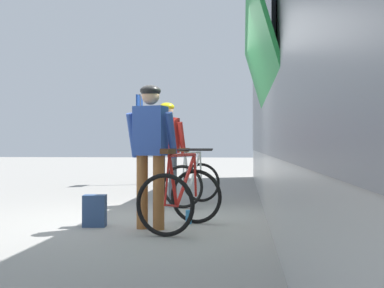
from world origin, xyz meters
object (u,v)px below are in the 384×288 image
Objects in this scene: cyclist_near_in_blue at (151,143)px; cyclist_far_in_red at (167,144)px; bicycle_near_red at (181,197)px; backpack_on_platform at (95,211)px; water_bottle_near_the_bikes at (189,217)px; bicycle_far_white at (192,182)px; platform_sign_post at (139,124)px.

cyclist_far_in_red is at bearing 94.10° from cyclist_near_in_blue.
bicycle_near_red reaches higher than backpack_on_platform.
cyclist_near_in_blue and cyclist_far_in_red have the same top height.
backpack_on_platform reaches higher than water_bottle_near_the_bikes.
platform_sign_post reaches higher than bicycle_far_white.
bicycle_far_white is (-0.14, 2.55, 0.00)m from bicycle_near_red.
water_bottle_near_the_bikes is at bearing 85.37° from bicycle_near_red.
bicycle_near_red is 1.01× the size of bicycle_far_white.
platform_sign_post is at bearing 103.10° from cyclist_near_in_blue.
bicycle_far_white is 2.63m from backpack_on_platform.
backpack_on_platform is 2.21× the size of water_bottle_near_the_bikes.
backpack_on_platform is at bearing -82.59° from platform_sign_post.
water_bottle_near_the_bikes is at bearing -73.19° from cyclist_far_in_red.
cyclist_far_in_red is 2.57m from bicycle_near_red.
backpack_on_platform is at bearing -163.09° from water_bottle_near_the_bikes.
cyclist_near_in_blue reaches higher than bicycle_near_red.
water_bottle_near_the_bikes is (1.15, 0.35, -0.11)m from backpack_on_platform.
cyclist_near_in_blue is at bearing -13.01° from backpack_on_platform.
cyclist_near_in_blue reaches higher than water_bottle_near_the_bikes.
backpack_on_platform is at bearing 174.34° from bicycle_near_red.
water_bottle_near_the_bikes is (0.42, 0.45, -0.96)m from cyclist_near_in_blue.
cyclist_far_in_red is at bearing -72.39° from platform_sign_post.
cyclist_far_in_red is at bearing -162.94° from bicycle_far_white.
bicycle_near_red is 7.39m from platform_sign_post.
bicycle_far_white is 4.99m from platform_sign_post.
backpack_on_platform is (-1.11, 0.11, -0.20)m from bicycle_near_red.
backpack_on_platform is (-0.98, -2.44, -0.20)m from bicycle_far_white.
cyclist_far_in_red is 9.73× the size of water_bottle_near_the_bikes.
bicycle_near_red is at bearing -77.09° from cyclist_far_in_red.
backpack_on_platform is 7.10m from platform_sign_post.
bicycle_far_white is at bearing -67.18° from platform_sign_post.
cyclist_near_in_blue is 2.63m from bicycle_far_white.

